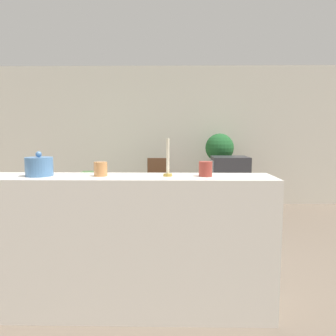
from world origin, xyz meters
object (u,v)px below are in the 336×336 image
object	(u,v)px
television	(229,173)
decorative_bowl	(39,166)
couch	(95,211)
wooden_chair	(158,183)
potted_plant	(220,149)

from	to	relation	value
television	decorative_bowl	xyz separation A→B (m)	(-1.95, -2.90, 0.40)
couch	wooden_chair	distance (m)	1.35
couch	wooden_chair	size ratio (longest dim) A/B	1.73
couch	decorative_bowl	size ratio (longest dim) A/B	8.12
couch	decorative_bowl	bearing A→B (deg)	-86.78
wooden_chair	potted_plant	world-z (taller)	potted_plant
television	potted_plant	world-z (taller)	potted_plant
potted_plant	decorative_bowl	size ratio (longest dim) A/B	3.18
television	wooden_chair	world-z (taller)	television
television	potted_plant	xyz separation A→B (m)	(-0.08, 0.65, 0.36)
television	wooden_chair	xyz separation A→B (m)	(-1.19, 0.32, -0.23)
potted_plant	decorative_bowl	world-z (taller)	potted_plant
couch	decorative_bowl	xyz separation A→B (m)	(0.13, -2.24, 0.89)
television	wooden_chair	bearing A→B (deg)	165.15
television	decorative_bowl	distance (m)	3.52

